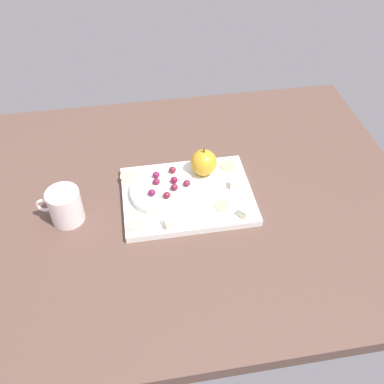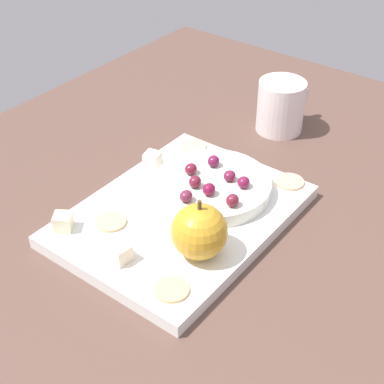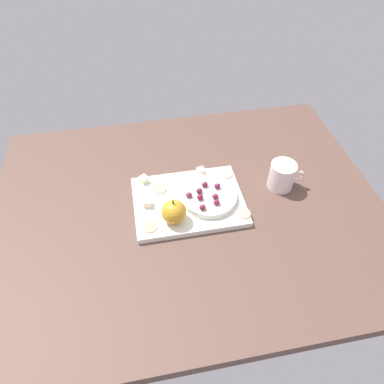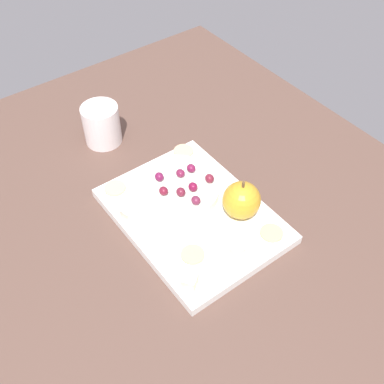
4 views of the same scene
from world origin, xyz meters
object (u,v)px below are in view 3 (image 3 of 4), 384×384
(grape_4, at_px, (215,196))
(grape_2, at_px, (203,207))
(cracker_1, at_px, (243,213))
(grape_7, at_px, (200,197))
(cheese_cube_2, at_px, (144,180))
(grape_6, at_px, (199,191))
(cracker_0, at_px, (160,189))
(cracker_2, at_px, (150,227))
(grape_3, at_px, (205,184))
(platter, at_px, (190,201))
(cheese_cube_1, at_px, (201,171))
(cracker_3, at_px, (226,174))
(apple_whole, at_px, (174,212))
(grape_5, at_px, (190,196))
(grape_1, at_px, (217,186))
(cup, at_px, (282,176))
(cheese_cube_0, at_px, (147,203))
(serving_dish, at_px, (209,196))
(grape_0, at_px, (217,202))

(grape_4, bearing_deg, grape_2, -142.04)
(cracker_1, distance_m, grape_7, 0.13)
(cheese_cube_2, xyz_separation_m, grape_6, (0.16, -0.10, 0.02))
(cracker_0, bearing_deg, grape_2, -48.22)
(cracker_1, distance_m, cracker_2, 0.27)
(grape_3, height_order, grape_7, grape_7)
(platter, distance_m, grape_6, 0.05)
(cheese_cube_1, height_order, grape_7, grape_7)
(cracker_0, height_order, grape_2, grape_2)
(cracker_3, relative_size, grape_6, 2.24)
(platter, height_order, apple_whole, apple_whole)
(platter, relative_size, grape_5, 17.63)
(cheese_cube_2, distance_m, grape_7, 0.20)
(grape_6, bearing_deg, cheese_cube_2, 148.53)
(grape_1, height_order, grape_6, same)
(cracker_3, xyz_separation_m, grape_3, (-0.08, -0.06, 0.03))
(cracker_0, height_order, cup, cup)
(cheese_cube_0, xyz_separation_m, cheese_cube_1, (0.18, 0.10, 0.00))
(cheese_cube_2, xyz_separation_m, cracker_1, (0.27, -0.18, -0.01))
(grape_6, distance_m, grape_7, 0.03)
(cracker_1, bearing_deg, grape_2, 168.91)
(grape_6, bearing_deg, grape_5, -157.71)
(apple_whole, xyz_separation_m, cracker_0, (-0.02, 0.13, -0.03))
(apple_whole, height_order, cheese_cube_2, apple_whole)
(cracker_0, bearing_deg, grape_3, -13.47)
(apple_whole, height_order, cracker_3, apple_whole)
(apple_whole, xyz_separation_m, cup, (0.36, 0.09, -0.01))
(apple_whole, height_order, cracker_1, apple_whole)
(cracker_1, height_order, grape_5, grape_5)
(cracker_0, xyz_separation_m, cracker_2, (-0.05, -0.14, 0.00))
(grape_4, height_order, grape_6, grape_6)
(grape_5, bearing_deg, platter, 79.35)
(cheese_cube_1, height_order, cracker_2, cheese_cube_1)
(grape_2, bearing_deg, grape_7, 88.63)
(cup, bearing_deg, grape_5, -173.93)
(grape_2, bearing_deg, cup, 17.18)
(serving_dish, height_order, grape_5, grape_5)
(cracker_2, bearing_deg, grape_2, 7.70)
(grape_0, bearing_deg, cracker_0, 144.17)
(cheese_cube_1, bearing_deg, cracker_0, -162.44)
(grape_7, bearing_deg, cheese_cube_1, 77.14)
(grape_4, bearing_deg, cracker_0, 151.03)
(apple_whole, relative_size, cracker_2, 1.69)
(grape_6, bearing_deg, grape_3, 47.58)
(grape_1, distance_m, grape_6, 0.06)
(serving_dish, distance_m, cracker_0, 0.15)
(cheese_cube_1, distance_m, cracker_0, 0.15)
(grape_3, xyz_separation_m, grape_7, (-0.03, -0.05, 0.00))
(grape_0, relative_size, grape_3, 1.00)
(grape_5, bearing_deg, cracker_1, -27.44)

